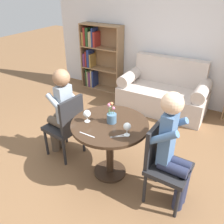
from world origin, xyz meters
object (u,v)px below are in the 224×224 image
at_px(person_left, 61,111).
at_px(wine_glass_right, 127,127).
at_px(chair_left, 67,125).
at_px(chair_right, 163,161).
at_px(couch, 164,93).
at_px(bookshelf_left, 97,57).
at_px(wine_glass_left, 87,114).
at_px(flower_vase, 112,116).
at_px(person_right, 173,149).

relative_size(person_left, wine_glass_right, 8.44).
relative_size(chair_left, chair_right, 1.00).
height_order(couch, chair_right, couch).
xyz_separation_m(bookshelf_left, chair_left, (0.94, -2.21, -0.19)).
bearing_deg(wine_glass_right, couch, 97.41).
relative_size(bookshelf_left, wine_glass_right, 9.33).
xyz_separation_m(couch, chair_right, (0.66, -2.00, 0.18)).
relative_size(chair_left, wine_glass_left, 6.28).
relative_size(bookshelf_left, flower_vase, 5.36).
xyz_separation_m(person_left, person_right, (1.50, -0.09, 0.03)).
xyz_separation_m(chair_left, person_left, (-0.09, 0.02, 0.17)).
relative_size(couch, bookshelf_left, 1.13).
bearing_deg(chair_right, wine_glass_right, 103.49).
bearing_deg(person_right, couch, 23.21).
xyz_separation_m(couch, person_right, (0.75, -2.01, 0.38)).
height_order(bookshelf_left, person_right, bookshelf_left).
distance_m(bookshelf_left, flower_vase, 2.73).
bearing_deg(chair_left, bookshelf_left, -149.56).
bearing_deg(bookshelf_left, chair_left, -66.94).
xyz_separation_m(chair_left, wine_glass_left, (0.42, -0.12, 0.34)).
xyz_separation_m(chair_left, chair_right, (1.33, -0.06, 0.00)).
xyz_separation_m(bookshelf_left, person_left, (0.85, -2.19, -0.01)).
bearing_deg(chair_right, bookshelf_left, 47.75).
bearing_deg(person_right, flower_vase, 87.21).
bearing_deg(bookshelf_left, flower_vase, -53.84).
bearing_deg(person_left, wine_glass_left, 82.60).
xyz_separation_m(bookshelf_left, person_right, (2.35, -2.28, 0.01)).
xyz_separation_m(wine_glass_left, wine_glass_right, (0.51, -0.02, 0.01)).
bearing_deg(person_left, chair_left, 85.02).
bearing_deg(wine_glass_left, chair_right, 3.47).
bearing_deg(flower_vase, wine_glass_right, -27.92).
bearing_deg(wine_glass_right, bookshelf_left, 128.65).
height_order(chair_right, person_left, person_left).
relative_size(person_left, flower_vase, 4.85).
distance_m(person_left, wine_glass_left, 0.55).
bearing_deg(flower_vase, couch, 90.20).
height_order(chair_left, person_right, person_right).
bearing_deg(wine_glass_left, flower_vase, 25.78).
relative_size(person_left, wine_glass_left, 8.66).
bearing_deg(person_right, bookshelf_left, 48.72).
bearing_deg(chair_left, couch, 168.51).
bearing_deg(bookshelf_left, wine_glass_right, -51.35).
height_order(wine_glass_left, flower_vase, flower_vase).
bearing_deg(couch, wine_glass_left, -96.71).
bearing_deg(person_right, person_left, 89.49).
xyz_separation_m(wine_glass_left, flower_vase, (0.25, 0.12, -0.02)).
xyz_separation_m(person_left, wine_glass_right, (1.02, -0.15, 0.17)).
xyz_separation_m(person_left, flower_vase, (0.76, -0.01, 0.15)).
height_order(couch, bookshelf_left, bookshelf_left).
bearing_deg(couch, chair_right, -71.67).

